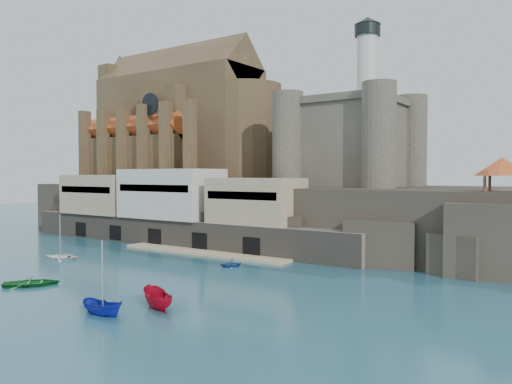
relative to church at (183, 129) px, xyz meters
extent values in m
plane|color=#1B4A5B|center=(24.13, -41.85, -22.13)|extent=(300.00, 300.00, 0.00)
cube|color=#28231E|center=(24.13, -1.85, -17.13)|extent=(100.00, 34.00, 10.00)
cube|color=#28231E|center=(-13.87, -18.35, -19.13)|extent=(9.00, 5.00, 6.00)
cube|color=#28231E|center=(2.13, -18.35, -19.13)|extent=(9.00, 5.00, 6.00)
cube|color=#28231E|center=(19.13, -18.35, -19.13)|extent=(9.00, 5.00, 6.00)
cube|color=#28231E|center=(36.13, -18.35, -19.13)|extent=(9.00, 5.00, 6.00)
cube|color=#28231E|center=(52.13, -18.35, -19.13)|extent=(9.00, 5.00, 6.00)
cube|color=#675D52|center=(16.13, -19.35, -19.88)|extent=(70.00, 6.00, 4.50)
cube|color=tan|center=(26.13, -23.85, -21.98)|extent=(30.00, 4.00, 0.40)
cube|color=black|center=(-5.87, -22.25, -20.53)|extent=(3.00, 0.40, 2.60)
cube|color=black|center=(4.13, -22.25, -20.53)|extent=(3.00, 0.40, 2.60)
cube|color=black|center=(14.13, -22.25, -20.53)|extent=(3.00, 0.40, 2.60)
cube|color=black|center=(24.13, -22.25, -20.53)|extent=(3.00, 0.40, 2.60)
cube|color=black|center=(34.13, -22.25, -20.53)|extent=(3.00, 0.40, 2.60)
cube|color=tan|center=(-3.87, -18.35, -13.88)|extent=(16.00, 9.00, 7.50)
cube|color=beige|center=(14.13, -18.35, -13.38)|extent=(18.00, 9.00, 8.50)
cube|color=tan|center=(32.13, -18.35, -14.13)|extent=(14.00, 8.00, 7.00)
cube|color=#493822|center=(-1.87, 0.15, -0.13)|extent=(38.00, 14.00, 24.00)
cube|color=#493822|center=(-1.87, 0.15, 11.87)|extent=(38.00, 13.01, 13.01)
cylinder|color=#493822|center=(17.13, 0.15, -2.13)|extent=(14.00, 14.00, 20.00)
cube|color=#493822|center=(2.13, 0.15, -2.13)|extent=(10.00, 20.00, 20.00)
cube|color=#493822|center=(-5.87, -9.35, -7.13)|extent=(28.00, 5.00, 10.00)
cube|color=#493822|center=(-5.87, 9.65, -7.13)|extent=(28.00, 5.00, 10.00)
cube|color=#B9491F|center=(-5.87, -9.35, -0.53)|extent=(28.00, 5.66, 5.66)
cube|color=#B9491F|center=(-5.87, 9.65, -0.53)|extent=(28.00, 5.66, 5.66)
cube|color=#493822|center=(-20.87, 0.15, 1.87)|extent=(4.00, 10.00, 28.00)
cylinder|color=black|center=(2.13, -11.90, 3.87)|extent=(4.40, 0.30, 4.40)
cube|color=#493822|center=(-17.87, -12.35, -4.13)|extent=(1.60, 2.20, 16.00)
cube|color=#493822|center=(-11.67, -12.35, -4.13)|extent=(1.60, 2.20, 16.00)
cube|color=#493822|center=(-5.47, -12.35, -4.13)|extent=(1.60, 2.20, 16.00)
cube|color=#493822|center=(0.73, -12.35, -4.13)|extent=(1.60, 2.20, 16.00)
cube|color=#493822|center=(6.93, -12.35, -4.13)|extent=(1.60, 2.20, 16.00)
cube|color=#493822|center=(13.13, -12.35, -4.13)|extent=(1.60, 2.20, 16.00)
cube|color=#4D483D|center=(40.13, -0.85, -5.13)|extent=(16.00, 16.00, 14.00)
cube|color=#4D483D|center=(40.13, -0.85, 2.27)|extent=(17.00, 17.00, 1.20)
cylinder|color=#4D483D|center=(32.13, -8.85, -4.13)|extent=(5.20, 5.20, 16.00)
cylinder|color=#4D483D|center=(48.13, -8.85, -4.13)|extent=(5.20, 5.20, 16.00)
cylinder|color=#4D483D|center=(32.13, 7.15, -4.13)|extent=(5.20, 5.20, 16.00)
cylinder|color=#4D483D|center=(48.13, 7.15, -4.13)|extent=(5.20, 5.20, 16.00)
cylinder|color=silver|center=(42.13, 1.15, 7.87)|extent=(3.60, 3.60, 12.00)
cylinder|color=black|center=(42.13, 1.15, 14.87)|extent=(4.40, 4.40, 2.00)
cone|color=black|center=(42.13, 1.15, 16.47)|extent=(4.60, 4.60, 1.40)
cube|color=#28231E|center=(66.13, -15.85, -17.78)|extent=(12.00, 10.00, 8.70)
cube|color=#28231E|center=(62.13, -18.85, -19.63)|extent=(6.00, 5.00, 5.00)
cube|color=#493822|center=(66.13, -15.85, -13.28)|extent=(4.20, 4.20, 0.30)
cylinder|color=#493822|center=(64.53, -17.45, -11.83)|extent=(0.36, 0.36, 3.20)
cylinder|color=#493822|center=(64.53, -14.25, -11.83)|extent=(0.36, 0.36, 3.20)
pyramid|color=#B9491F|center=(66.13, -15.85, -9.13)|extent=(6.40, 6.40, 2.20)
imported|color=#14209C|center=(40.87, -54.09, -22.13)|extent=(1.80, 1.76, 4.47)
imported|color=#1B792F|center=(25.18, -51.12, -22.13)|extent=(3.96, 3.57, 5.80)
imported|color=#AF0820|center=(42.98, -49.77, -22.13)|extent=(2.68, 2.65, 5.20)
imported|color=white|center=(12.38, -39.03, -22.13)|extent=(1.94, 4.10, 5.53)
imported|color=navy|center=(36.31, -30.13, -22.13)|extent=(2.88, 2.69, 2.86)
camera|label=1|loc=(75.80, -81.46, -10.08)|focal=35.00mm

